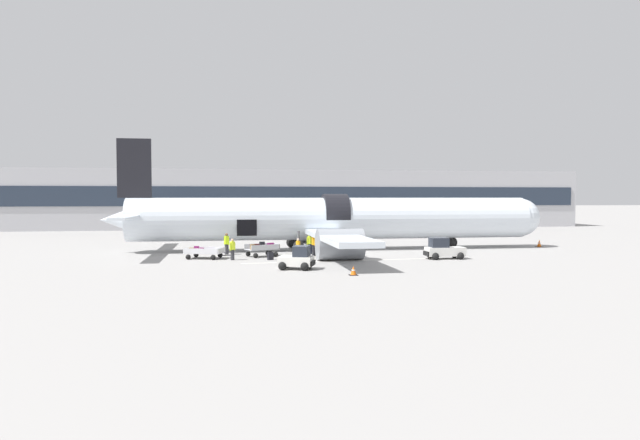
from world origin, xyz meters
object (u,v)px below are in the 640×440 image
object	(u,v)px
ground_crew_loader_a	(314,244)
ground_crew_supervisor	(310,243)
airplane	(329,220)
ground_crew_helper	(298,248)
ground_crew_loader_b	(227,243)
ground_crew_driver	(232,249)
baggage_tug_lead	(297,259)
suitcase_on_tarmac_upright	(270,256)
baggage_cart_loading	(262,250)
baggage_tug_mid	(443,250)
baggage_cart_queued	(205,253)

from	to	relation	value
ground_crew_loader_a	ground_crew_supervisor	world-z (taller)	ground_crew_loader_a
airplane	ground_crew_helper	xyz separation A→B (m)	(-3.68, -6.33, -1.93)
ground_crew_loader_b	ground_crew_driver	distance (m)	4.27
airplane	ground_crew_loader_a	bearing A→B (deg)	-113.35
baggage_tug_lead	suitcase_on_tarmac_upright	size ratio (longest dim) A/B	3.73
baggage_cart_loading	ground_crew_supervisor	size ratio (longest dim) A/B	1.94
baggage_tug_lead	airplane	bearing A→B (deg)	71.05
baggage_tug_mid	suitcase_on_tarmac_upright	distance (m)	13.43
baggage_tug_mid	ground_crew_supervisor	distance (m)	11.07
airplane	baggage_tug_mid	xyz separation A→B (m)	(7.36, -9.08, -2.03)
ground_crew_driver	ground_crew_supervisor	xyz separation A→B (m)	(6.51, 3.46, 0.08)
airplane	ground_crew_loader_b	bearing A→B (deg)	-162.36
ground_crew_driver	suitcase_on_tarmac_upright	bearing A→B (deg)	-7.50
baggage_cart_queued	ground_crew_helper	bearing A→B (deg)	-4.04
baggage_cart_loading	ground_crew_helper	distance (m)	3.01
baggage_tug_mid	ground_crew_loader_b	size ratio (longest dim) A/B	1.72
baggage_cart_queued	ground_crew_loader_b	distance (m)	3.38
ground_crew_loader_a	baggage_cart_queued	bearing A→B (deg)	-175.21
baggage_tug_lead	ground_crew_loader_a	xyz separation A→B (m)	(2.44, 8.42, 0.31)
baggage_tug_lead	ground_crew_supervisor	size ratio (longest dim) A/B	1.49
baggage_cart_queued	ground_crew_loader_b	xyz separation A→B (m)	(1.71, 2.87, 0.49)
baggage_tug_lead	ground_crew_loader_b	size ratio (longest dim) A/B	1.48
baggage_cart_queued	ground_crew_loader_b	size ratio (longest dim) A/B	2.14
airplane	baggage_cart_loading	world-z (taller)	airplane
baggage_tug_lead	ground_crew_helper	distance (m)	7.23
ground_crew_driver	ground_crew_helper	distance (m)	5.23
ground_crew_loader_a	ground_crew_loader_b	distance (m)	7.39
ground_crew_loader_a	suitcase_on_tarmac_upright	distance (m)	4.58
ground_crew_loader_a	suitcase_on_tarmac_upright	world-z (taller)	ground_crew_loader_a
ground_crew_driver	ground_crew_supervisor	size ratio (longest dim) A/B	0.92
suitcase_on_tarmac_upright	ground_crew_driver	bearing A→B (deg)	172.50
ground_crew_loader_a	ground_crew_supervisor	distance (m)	1.36
baggage_tug_mid	ground_crew_driver	bearing A→B (deg)	173.35
baggage_tug_lead	ground_crew_loader_a	bearing A→B (deg)	73.82
baggage_tug_mid	ground_crew_loader_a	bearing A→B (deg)	157.29
baggage_tug_mid	baggage_cart_queued	world-z (taller)	baggage_tug_mid
ground_crew_loader_b	ground_crew_loader_a	bearing A→B (deg)	-16.77
airplane	baggage_cart_queued	bearing A→B (deg)	-152.10
ground_crew_loader_b	suitcase_on_tarmac_upright	bearing A→B (deg)	-54.54
baggage_tug_lead	ground_crew_driver	xyz separation A→B (m)	(-4.21, 6.31, 0.20)
baggage_cart_loading	ground_crew_loader_a	xyz separation A→B (m)	(4.23, 0.03, 0.40)
ground_crew_driver	suitcase_on_tarmac_upright	distance (m)	2.94
ground_crew_supervisor	ground_crew_helper	distance (m)	2.94
ground_crew_loader_a	ground_crew_loader_b	world-z (taller)	ground_crew_loader_a
baggage_cart_loading	airplane	bearing A→B (deg)	38.51
baggage_tug_mid	ground_crew_supervisor	xyz separation A→B (m)	(-9.69, 5.35, 0.24)
baggage_cart_queued	ground_crew_helper	xyz separation A→B (m)	(7.30, -0.52, 0.35)
baggage_tug_mid	airplane	bearing A→B (deg)	129.03
ground_crew_supervisor	suitcase_on_tarmac_upright	xyz separation A→B (m)	(-3.65, -3.84, -0.64)
airplane	baggage_cart_queued	distance (m)	12.64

